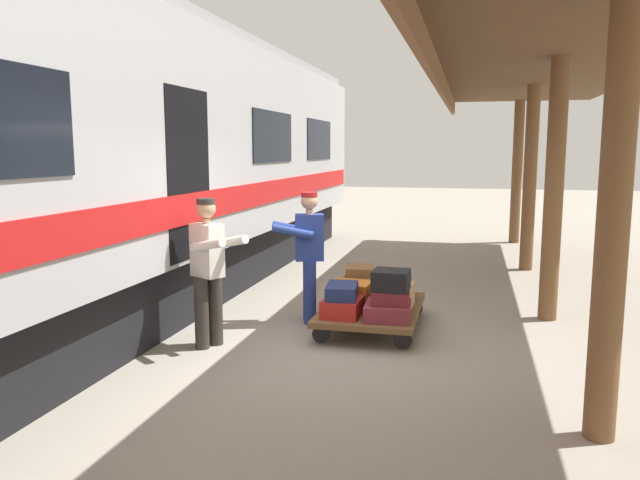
{
  "coord_description": "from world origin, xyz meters",
  "views": [
    {
      "loc": [
        -1.18,
        6.72,
        2.24
      ],
      "look_at": [
        0.6,
        -0.49,
        1.15
      ],
      "focal_mm": 34.6,
      "sensor_mm": 36.0,
      "label": 1
    }
  ],
  "objects_px": {
    "luggage_cart": "(372,310)",
    "suitcase_olive_duffel": "(358,288)",
    "suitcase_maroon_trunk": "(391,297)",
    "suitcase_tan_vintage": "(393,296)",
    "train_car": "(77,164)",
    "porter_in_overalls": "(308,252)",
    "suitcase_slate_roller": "(398,288)",
    "suitcase_orange_carryall": "(351,294)",
    "suitcase_burgundy_valise": "(388,311)",
    "suitcase_black_hardshell": "(391,280)",
    "suitcase_navy_fabric": "(342,291)",
    "suitcase_brown_leather": "(360,273)",
    "porter_by_door": "(209,267)",
    "suitcase_red_plastic": "(343,307)"
  },
  "relations": [
    {
      "from": "suitcase_tan_vintage",
      "to": "suitcase_brown_leather",
      "type": "xyz_separation_m",
      "value": [
        0.52,
        -0.52,
        0.17
      ]
    },
    {
      "from": "suitcase_maroon_trunk",
      "to": "suitcase_olive_duffel",
      "type": "bearing_deg",
      "value": -60.91
    },
    {
      "from": "suitcase_navy_fabric",
      "to": "suitcase_red_plastic",
      "type": "bearing_deg",
      "value": 128.24
    },
    {
      "from": "luggage_cart",
      "to": "porter_by_door",
      "type": "relative_size",
      "value": 1.08
    },
    {
      "from": "suitcase_black_hardshell",
      "to": "suitcase_navy_fabric",
      "type": "relative_size",
      "value": 0.76
    },
    {
      "from": "suitcase_burgundy_valise",
      "to": "suitcase_navy_fabric",
      "type": "bearing_deg",
      "value": -2.1
    },
    {
      "from": "suitcase_slate_roller",
      "to": "suitcase_maroon_trunk",
      "type": "height_order",
      "value": "suitcase_maroon_trunk"
    },
    {
      "from": "train_car",
      "to": "porter_in_overalls",
      "type": "height_order",
      "value": "train_car"
    },
    {
      "from": "luggage_cart",
      "to": "suitcase_olive_duffel",
      "type": "relative_size",
      "value": 3.71
    },
    {
      "from": "train_car",
      "to": "suitcase_tan_vintage",
      "type": "distance_m",
      "value": 4.24
    },
    {
      "from": "suitcase_orange_carryall",
      "to": "suitcase_olive_duffel",
      "type": "relative_size",
      "value": 1.02
    },
    {
      "from": "suitcase_navy_fabric",
      "to": "suitcase_black_hardshell",
      "type": "bearing_deg",
      "value": 178.84
    },
    {
      "from": "suitcase_burgundy_valise",
      "to": "suitcase_navy_fabric",
      "type": "relative_size",
      "value": 1.14
    },
    {
      "from": "luggage_cart",
      "to": "train_car",
      "type": "bearing_deg",
      "value": 12.43
    },
    {
      "from": "porter_in_overalls",
      "to": "porter_by_door",
      "type": "distance_m",
      "value": 1.52
    },
    {
      "from": "suitcase_navy_fabric",
      "to": "suitcase_brown_leather",
      "type": "relative_size",
      "value": 1.21
    },
    {
      "from": "suitcase_maroon_trunk",
      "to": "suitcase_tan_vintage",
      "type": "bearing_deg",
      "value": -86.49
    },
    {
      "from": "suitcase_tan_vintage",
      "to": "suitcase_maroon_trunk",
      "type": "bearing_deg",
      "value": 93.51
    },
    {
      "from": "suitcase_red_plastic",
      "to": "porter_by_door",
      "type": "height_order",
      "value": "porter_by_door"
    },
    {
      "from": "train_car",
      "to": "suitcase_brown_leather",
      "type": "relative_size",
      "value": 41.05
    },
    {
      "from": "suitcase_tan_vintage",
      "to": "suitcase_maroon_trunk",
      "type": "distance_m",
      "value": 0.53
    },
    {
      "from": "suitcase_red_plastic",
      "to": "suitcase_brown_leather",
      "type": "distance_m",
      "value": 1.05
    },
    {
      "from": "suitcase_olive_duffel",
      "to": "suitcase_brown_leather",
      "type": "distance_m",
      "value": 0.2
    },
    {
      "from": "suitcase_navy_fabric",
      "to": "suitcase_orange_carryall",
      "type": "bearing_deg",
      "value": -91.88
    },
    {
      "from": "suitcase_brown_leather",
      "to": "porter_by_door",
      "type": "xyz_separation_m",
      "value": [
        1.43,
        1.7,
        0.33
      ]
    },
    {
      "from": "luggage_cart",
      "to": "suitcase_brown_leather",
      "type": "distance_m",
      "value": 0.68
    },
    {
      "from": "train_car",
      "to": "suitcase_tan_vintage",
      "type": "bearing_deg",
      "value": -168.41
    },
    {
      "from": "suitcase_red_plastic",
      "to": "suitcase_black_hardshell",
      "type": "xyz_separation_m",
      "value": [
        -0.57,
        -0.01,
        0.35
      ]
    },
    {
      "from": "luggage_cart",
      "to": "suitcase_black_hardshell",
      "type": "xyz_separation_m",
      "value": [
        -0.3,
        0.5,
        0.5
      ]
    },
    {
      "from": "suitcase_black_hardshell",
      "to": "suitcase_red_plastic",
      "type": "bearing_deg",
      "value": 0.85
    },
    {
      "from": "suitcase_maroon_trunk",
      "to": "suitcase_brown_leather",
      "type": "height_order",
      "value": "suitcase_brown_leather"
    },
    {
      "from": "suitcase_olive_duffel",
      "to": "suitcase_slate_roller",
      "type": "bearing_deg",
      "value": 180.0
    },
    {
      "from": "suitcase_olive_duffel",
      "to": "suitcase_black_hardshell",
      "type": "relative_size",
      "value": 1.21
    },
    {
      "from": "train_car",
      "to": "suitcase_navy_fabric",
      "type": "relative_size",
      "value": 33.79
    },
    {
      "from": "luggage_cart",
      "to": "suitcase_slate_roller",
      "type": "distance_m",
      "value": 0.6
    },
    {
      "from": "suitcase_olive_duffel",
      "to": "suitcase_black_hardshell",
      "type": "xyz_separation_m",
      "value": [
        -0.57,
        1.01,
        0.34
      ]
    },
    {
      "from": "suitcase_olive_duffel",
      "to": "suitcase_brown_leather",
      "type": "relative_size",
      "value": 1.12
    },
    {
      "from": "suitcase_olive_duffel",
      "to": "suitcase_black_hardshell",
      "type": "height_order",
      "value": "suitcase_black_hardshell"
    },
    {
      "from": "suitcase_maroon_trunk",
      "to": "suitcase_orange_carryall",
      "type": "bearing_deg",
      "value": -42.15
    },
    {
      "from": "suitcase_orange_carryall",
      "to": "suitcase_maroon_trunk",
      "type": "relative_size",
      "value": 1.18
    },
    {
      "from": "suitcase_orange_carryall",
      "to": "suitcase_burgundy_valise",
      "type": "xyz_separation_m",
      "value": [
        -0.54,
        0.51,
        -0.06
      ]
    },
    {
      "from": "suitcase_brown_leather",
      "to": "porter_in_overalls",
      "type": "distance_m",
      "value": 0.81
    },
    {
      "from": "suitcase_navy_fabric",
      "to": "suitcase_olive_duffel",
      "type": "bearing_deg",
      "value": -90.92
    },
    {
      "from": "train_car",
      "to": "luggage_cart",
      "type": "relative_size",
      "value": 9.89
    },
    {
      "from": "luggage_cart",
      "to": "porter_in_overalls",
      "type": "height_order",
      "value": "porter_in_overalls"
    },
    {
      "from": "suitcase_slate_roller",
      "to": "suitcase_tan_vintage",
      "type": "relative_size",
      "value": 1.13
    },
    {
      "from": "suitcase_slate_roller",
      "to": "suitcase_tan_vintage",
      "type": "xyz_separation_m",
      "value": [
        -0.0,
        0.51,
        0.01
      ]
    },
    {
      "from": "train_car",
      "to": "suitcase_burgundy_valise",
      "type": "relative_size",
      "value": 29.59
    },
    {
      "from": "porter_in_overalls",
      "to": "train_car",
      "type": "bearing_deg",
      "value": 17.97
    },
    {
      "from": "suitcase_navy_fabric",
      "to": "porter_in_overalls",
      "type": "bearing_deg",
      "value": -45.21
    }
  ]
}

